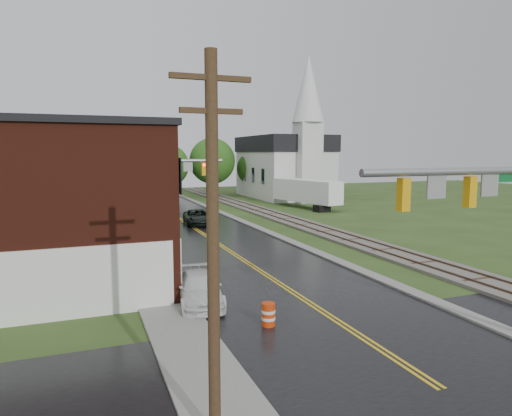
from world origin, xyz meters
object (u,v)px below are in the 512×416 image
suv_dark (198,217)px  tree_left_c (33,177)px  tree_left_e (86,171)px  utility_pole_a (213,247)px  church (287,160)px  utility_pole_b (124,184)px  brick_building (16,208)px  utility_pole_c (106,172)px  semi_trailer (306,191)px  traffic_signal_far (161,176)px  traffic_signal_near (486,207)px  construction_barrel (268,315)px  pickup_white (200,289)px

suv_dark → tree_left_c: bearing=159.2°
tree_left_e → utility_pole_a: bearing=-87.4°
church → suv_dark: church is taller
utility_pole_b → suv_dark: 13.61m
brick_building → utility_pole_c: bearing=78.9°
semi_trailer → utility_pole_b: bearing=-141.3°
brick_building → utility_pole_c: utility_pole_c is taller
traffic_signal_far → utility_pole_b: size_ratio=0.82×
church → tree_left_c: size_ratio=2.61×
utility_pole_a → semi_trailer: 47.14m
traffic_signal_near → construction_barrel: size_ratio=7.78×
tree_left_e → semi_trailer: 26.17m
traffic_signal_far → pickup_white: 17.57m
traffic_signal_near → semi_trailer: traffic_signal_near is taller
suv_dark → construction_barrel: size_ratio=5.41×
utility_pole_a → utility_pole_b: (0.00, 22.00, 0.00)m
church → traffic_signal_far: size_ratio=2.72×
suv_dark → construction_barrel: (-3.61, -26.23, -0.24)m
pickup_white → semi_trailer: size_ratio=0.42×
traffic_signal_near → suv_dark: bearing=95.0°
semi_trailer → construction_barrel: (-19.48, -34.46, -1.65)m
traffic_signal_far → semi_trailer: (20.14, 13.79, -2.86)m
traffic_signal_far → semi_trailer: bearing=34.4°
utility_pole_c → tree_left_c: bearing=-149.8°
pickup_white → traffic_signal_far: bearing=94.0°
semi_trailer → construction_barrel: size_ratio=11.80×
utility_pole_a → utility_pole_b: size_ratio=1.00×
traffic_signal_near → tree_left_c: bearing=114.6°
church → pickup_white: church is taller
traffic_signal_near → church: bearing=72.3°
brick_building → semi_trailer: size_ratio=1.29×
brick_building → utility_pole_c: (5.68, 29.00, 0.57)m
utility_pole_b → pickup_white: utility_pole_b is taller
church → utility_pole_b: bearing=-130.2°
brick_building → construction_barrel: bearing=-41.9°
semi_trailer → utility_pole_a: bearing=-119.9°
church → pickup_white: size_ratio=4.28×
utility_pole_b → tree_left_c: size_ratio=1.18×
church → tree_left_c: 36.59m
brick_building → church: (32.48, 38.74, 1.68)m
traffic_signal_near → construction_barrel: (-6.28, 4.33, -4.50)m
tree_left_c → suv_dark: (14.65, -7.34, -3.80)m
brick_building → semi_trailer: brick_building is taller
utility_pole_b → construction_barrel: size_ratio=9.54×
utility_pole_c → semi_trailer: utility_pole_c is taller
tree_left_c → pickup_white: 31.51m
brick_building → church: 50.58m
pickup_white → semi_trailer: 37.49m
traffic_signal_near → tree_left_e: size_ratio=0.90×
suv_dark → pickup_white: bearing=-97.8°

